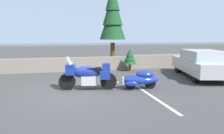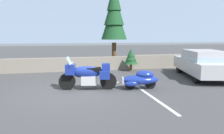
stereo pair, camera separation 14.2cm
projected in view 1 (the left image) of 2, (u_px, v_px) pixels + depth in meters
ground_plane at (77, 91)px, 8.40m from camera, size 80.00×80.00×0.00m
stone_guard_wall at (67, 64)px, 13.10m from camera, size 24.00×0.61×0.88m
distant_ridgeline at (61, 23)px, 98.68m from camera, size 240.00×80.00×16.00m
touring_motorcycle at (88, 74)px, 8.59m from camera, size 2.30×0.98×1.33m
car_shaped_trailer at (141, 79)px, 8.74m from camera, size 2.23×0.97×0.76m
sedan_at_right_edge at (202, 63)px, 11.12m from camera, size 2.88×4.81×1.41m
pine_tree_tall at (113, 13)px, 14.46m from camera, size 1.76×1.76×5.80m
pine_sapling_near at (130, 57)px, 13.11m from camera, size 0.84×0.84×1.37m
parking_stripe_marker at (154, 97)px, 7.55m from camera, size 0.12×3.60×0.01m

